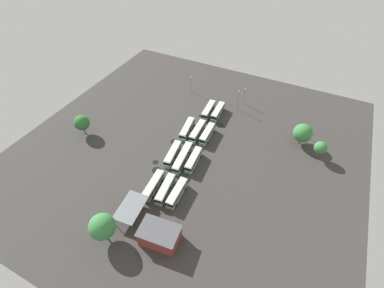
% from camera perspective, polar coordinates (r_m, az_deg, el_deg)
% --- Properties ---
extents(ground_plane, '(122.65, 122.65, 0.00)m').
position_cam_1_polar(ground_plane, '(105.22, -0.35, -0.67)').
color(ground_plane, '#383533').
extents(bus_row0_slot1, '(11.48, 3.46, 3.54)m').
position_cam_1_polar(bus_row0_slot1, '(119.81, 3.37, 6.90)').
color(bus_row0_slot1, silver).
rests_on(bus_row0_slot1, ground_plane).
extents(bus_row0_slot2, '(11.13, 3.09, 3.54)m').
position_cam_1_polar(bus_row0_slot2, '(119.27, 5.30, 6.58)').
color(bus_row0_slot2, silver).
rests_on(bus_row0_slot2, ground_plane).
extents(bus_row1_slot0, '(11.94, 4.19, 3.54)m').
position_cam_1_polar(bus_row1_slot0, '(110.17, -1.00, 3.11)').
color(bus_row1_slot0, silver).
rests_on(bus_row1_slot0, ground_plane).
extents(bus_row1_slot1, '(11.71, 3.18, 3.54)m').
position_cam_1_polar(bus_row1_slot1, '(109.13, 1.14, 2.63)').
color(bus_row1_slot1, silver).
rests_on(bus_row1_slot1, ground_plane).
extents(bus_row1_slot2, '(10.94, 3.05, 3.54)m').
position_cam_1_polar(bus_row1_slot2, '(108.10, 3.12, 2.08)').
color(bus_row1_slot2, silver).
rests_on(bus_row1_slot2, ground_plane).
extents(bus_row2_slot0, '(11.71, 4.11, 3.54)m').
position_cam_1_polar(bus_row2_slot0, '(100.40, -3.93, -2.03)').
color(bus_row2_slot0, silver).
rests_on(bus_row2_slot0, ground_plane).
extents(bus_row2_slot1, '(14.19, 4.09, 3.54)m').
position_cam_1_polar(bus_row2_slot1, '(98.97, -1.92, -2.79)').
color(bus_row2_slot1, silver).
rests_on(bus_row2_slot1, ground_plane).
extents(bus_row2_slot2, '(11.06, 3.38, 3.54)m').
position_cam_1_polar(bus_row2_slot2, '(98.20, 0.32, -3.24)').
color(bus_row2_slot2, silver).
rests_on(bus_row2_slot2, ground_plane).
extents(bus_row3_slot0, '(11.46, 3.51, 3.54)m').
position_cam_1_polar(bus_row3_slot0, '(91.81, -7.84, -8.33)').
color(bus_row3_slot0, silver).
rests_on(bus_row3_slot0, ground_plane).
extents(bus_row3_slot1, '(11.38, 3.89, 3.54)m').
position_cam_1_polar(bus_row3_slot1, '(90.44, -5.41, -9.14)').
color(bus_row3_slot1, silver).
rests_on(bus_row3_slot1, ground_plane).
extents(bus_row3_slot2, '(11.02, 3.01, 3.54)m').
position_cam_1_polar(bus_row3_slot2, '(89.28, -3.07, -9.94)').
color(bus_row3_slot2, silver).
rests_on(bus_row3_slot2, ground_plane).
extents(depot_building, '(8.54, 11.77, 5.24)m').
position_cam_1_polar(depot_building, '(81.18, -6.63, -17.97)').
color(depot_building, maroon).
rests_on(depot_building, ground_plane).
extents(maintenance_shelter, '(11.22, 7.61, 3.72)m').
position_cam_1_polar(maintenance_shelter, '(86.06, -12.33, -12.48)').
color(maintenance_shelter, slate).
rests_on(maintenance_shelter, ground_plane).
extents(lamp_post_near_entrance, '(0.56, 0.28, 7.74)m').
position_cam_1_polar(lamp_post_near_entrance, '(126.32, 10.59, 9.70)').
color(lamp_post_near_entrance, slate).
rests_on(lamp_post_near_entrance, ground_plane).
extents(lamp_post_by_building, '(0.56, 0.28, 9.26)m').
position_cam_1_polar(lamp_post_by_building, '(121.96, 9.36, 8.94)').
color(lamp_post_by_building, slate).
rests_on(lamp_post_by_building, ground_plane).
extents(lamp_post_mid_lot, '(0.56, 0.28, 7.76)m').
position_cam_1_polar(lamp_post_mid_lot, '(132.65, -0.23, 12.29)').
color(lamp_post_mid_lot, slate).
rests_on(lamp_post_mid_lot, ground_plane).
extents(tree_west_edge, '(4.42, 4.42, 7.35)m').
position_cam_1_polar(tree_west_edge, '(107.66, 24.70, -0.68)').
color(tree_west_edge, brown).
rests_on(tree_west_edge, ground_plane).
extents(tree_east_edge, '(6.95, 6.95, 8.67)m').
position_cam_1_polar(tree_east_edge, '(111.11, 21.60, 2.10)').
color(tree_east_edge, brown).
rests_on(tree_east_edge, ground_plane).
extents(tree_north_edge, '(7.26, 7.26, 9.79)m').
position_cam_1_polar(tree_north_edge, '(81.52, -17.83, -15.73)').
color(tree_north_edge, brown).
rests_on(tree_north_edge, ground_plane).
extents(tree_northeast, '(5.93, 5.93, 8.25)m').
position_cam_1_polar(tree_northeast, '(115.73, -21.54, 4.05)').
color(tree_northeast, brown).
rests_on(tree_northeast, ground_plane).
extents(puddle_front_lane, '(3.18, 3.18, 0.01)m').
position_cam_1_polar(puddle_front_lane, '(107.55, -3.55, 0.44)').
color(puddle_front_lane, black).
rests_on(puddle_front_lane, ground_plane).
extents(puddle_between_rows, '(3.11, 3.11, 0.01)m').
position_cam_1_polar(puddle_between_rows, '(115.17, 5.77, 3.77)').
color(puddle_between_rows, black).
rests_on(puddle_between_rows, ground_plane).
extents(puddle_back_corner, '(3.22, 3.22, 0.01)m').
position_cam_1_polar(puddle_back_corner, '(98.21, -7.23, -5.34)').
color(puddle_back_corner, black).
rests_on(puddle_back_corner, ground_plane).
extents(puddle_centre_drain, '(2.15, 2.15, 0.01)m').
position_cam_1_polar(puddle_centre_drain, '(100.74, -7.43, -3.73)').
color(puddle_centre_drain, black).
rests_on(puddle_centre_drain, ground_plane).
extents(puddle_near_shelter, '(1.92, 1.92, 0.01)m').
position_cam_1_polar(puddle_near_shelter, '(119.47, 1.79, 5.71)').
color(puddle_near_shelter, black).
rests_on(puddle_near_shelter, ground_plane).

